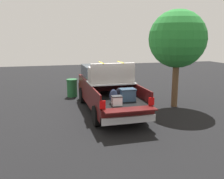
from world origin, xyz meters
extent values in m
plane|color=black|center=(0.00, 0.00, 0.00)|extent=(40.00, 40.00, 0.00)
cube|color=#470F0F|center=(0.00, 0.00, 0.61)|extent=(5.50, 1.92, 0.49)
cube|color=black|center=(-1.20, 0.00, 0.87)|extent=(2.80, 1.80, 0.04)
cube|color=#470F0F|center=(-1.20, 0.93, 1.10)|extent=(2.80, 0.06, 0.50)
cube|color=#470F0F|center=(-1.20, -0.93, 1.10)|extent=(2.80, 0.06, 0.50)
cube|color=#470F0F|center=(0.17, 0.00, 1.10)|extent=(0.06, 1.80, 0.50)
cube|color=#470F0F|center=(-2.88, 0.00, 0.87)|extent=(0.55, 1.80, 0.04)
cube|color=#B2B2B7|center=(-0.43, 0.00, 1.37)|extent=(1.25, 1.92, 0.04)
cube|color=#470F0F|center=(1.35, 0.00, 1.10)|extent=(2.30, 1.92, 0.50)
cube|color=#2D3842|center=(1.25, 0.00, 1.63)|extent=(1.94, 1.76, 0.57)
cube|color=#470F0F|center=(2.70, 0.00, 1.04)|extent=(0.40, 1.82, 0.38)
cube|color=#B2B2B7|center=(-2.72, 0.00, 0.48)|extent=(0.24, 1.92, 0.24)
cube|color=red|center=(-2.62, 0.88, 1.03)|extent=(0.06, 0.20, 0.28)
cube|color=red|center=(-2.62, -0.88, 1.03)|extent=(0.06, 0.20, 0.28)
cylinder|color=black|center=(1.75, 0.88, 0.38)|extent=(0.77, 0.30, 0.77)
cylinder|color=black|center=(1.75, -0.88, 0.38)|extent=(0.77, 0.30, 0.77)
cylinder|color=black|center=(-1.75, 0.88, 0.38)|extent=(0.77, 0.30, 0.77)
cylinder|color=black|center=(-1.75, -0.88, 0.38)|extent=(0.77, 0.30, 0.77)
cube|color=#335170|center=(-1.76, -0.28, 1.09)|extent=(0.40, 0.55, 0.41)
cube|color=#23394E|center=(-1.76, -0.28, 1.32)|extent=(0.44, 0.59, 0.05)
ellipsoid|color=black|center=(-1.62, 0.00, 1.12)|extent=(0.20, 0.32, 0.47)
ellipsoid|color=black|center=(-1.73, 0.00, 1.05)|extent=(0.09, 0.22, 0.21)
ellipsoid|color=#283351|center=(-1.96, 0.32, 1.14)|extent=(0.20, 0.30, 0.50)
ellipsoid|color=#283351|center=(-2.07, 0.32, 1.06)|extent=(0.09, 0.21, 0.22)
cube|color=white|center=(-2.30, 0.29, 1.04)|extent=(0.26, 0.34, 0.30)
cube|color=#262628|center=(-2.30, 0.29, 1.21)|extent=(0.28, 0.36, 0.04)
cube|color=#9E9993|center=(-0.43, 0.00, 1.60)|extent=(0.82, 1.83, 0.42)
cube|color=#9E9993|center=(-0.76, 0.00, 2.01)|extent=(0.16, 1.83, 0.40)
cube|color=#9E9993|center=(-0.38, 0.82, 1.92)|extent=(0.58, 0.20, 0.22)
cube|color=#9E9993|center=(-0.38, -0.82, 1.92)|extent=(0.58, 0.20, 0.22)
cube|color=yellow|center=(-0.43, 0.41, 2.22)|extent=(0.92, 0.03, 0.02)
cube|color=yellow|center=(-0.43, -0.41, 2.22)|extent=(0.92, 0.03, 0.02)
cylinder|color=brown|center=(-0.07, -3.23, 1.19)|extent=(0.29, 0.29, 2.38)
sphere|color=#267F30|center=(-0.07, -3.23, 3.17)|extent=(2.63, 2.63, 2.63)
cylinder|color=#1E592D|center=(3.25, 1.25, 0.45)|extent=(0.56, 0.56, 0.90)
cylinder|color=#1E592D|center=(3.25, 1.25, 0.94)|extent=(0.60, 0.60, 0.08)
camera|label=1|loc=(-10.39, 2.67, 3.21)|focal=39.82mm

